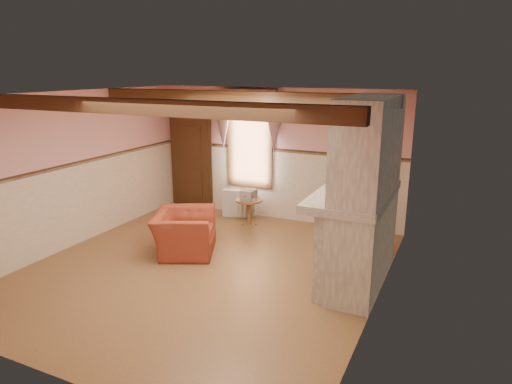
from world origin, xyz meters
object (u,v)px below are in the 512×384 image
at_px(side_table, 249,212).
at_px(radiator, 239,203).
at_px(oil_lamp, 358,179).
at_px(armchair, 184,233).
at_px(bowl, 352,190).
at_px(mantel_clock, 366,174).

bearing_deg(side_table, radiator, 138.13).
bearing_deg(oil_lamp, side_table, 150.22).
bearing_deg(oil_lamp, radiator, 148.16).
bearing_deg(armchair, oil_lamp, -106.96).
relative_size(armchair, side_table, 2.07).
distance_m(armchair, radiator, 2.24).
bearing_deg(side_table, oil_lamp, -29.78).
xyz_separation_m(bowl, mantel_clock, (0.00, 0.90, 0.06)).
bearing_deg(radiator, oil_lamp, -47.20).
relative_size(armchair, bowl, 3.22).
relative_size(radiator, bowl, 1.97).
distance_m(bowl, mantel_clock, 0.91).
bearing_deg(side_table, armchair, -101.68).
xyz_separation_m(radiator, bowl, (3.00, -2.20, 1.16)).
distance_m(bowl, oil_lamp, 0.35).
bearing_deg(side_table, mantel_clock, -19.29).
bearing_deg(armchair, bowl, -113.55).
distance_m(mantel_clock, oil_lamp, 0.57).
bearing_deg(oil_lamp, armchair, -172.64).
bearing_deg(oil_lamp, bowl, -90.00).
relative_size(bowl, mantel_clock, 1.48).
height_order(mantel_clock, oil_lamp, oil_lamp).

